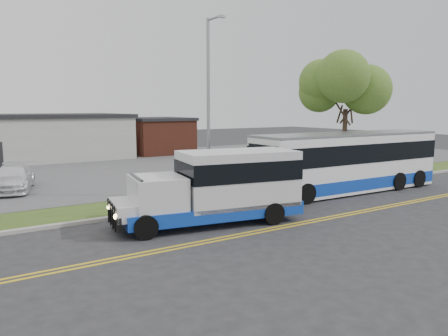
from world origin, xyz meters
TOP-DOWN VIEW (x-y plane):
  - ground at (0.00, 0.00)m, footprint 140.00×140.00m
  - lane_line_north at (0.00, -3.85)m, footprint 70.00×0.12m
  - lane_line_south at (0.00, -4.15)m, footprint 70.00×0.12m
  - curb at (0.00, 1.10)m, footprint 80.00×0.30m
  - verge at (0.00, 2.90)m, footprint 80.00×3.30m
  - parking_lot at (0.00, 17.00)m, footprint 80.00×25.00m
  - brick_wing at (10.50, 26.00)m, footprint 6.30×7.30m
  - tree_east at (14.00, 3.00)m, footprint 5.20×5.20m
  - streetlight_near at (3.00, 2.73)m, footprint 0.35×1.53m
  - shuttle_bus at (0.76, -1.94)m, footprint 8.36×3.92m
  - transit_bus at (10.86, -0.07)m, footprint 12.63×3.35m
  - parked_car_b at (-5.82, 10.47)m, footprint 3.36×5.48m

SIDE VIEW (x-z plane):
  - ground at x=0.00m, z-range 0.00..0.00m
  - lane_line_north at x=0.00m, z-range 0.00..0.01m
  - lane_line_south at x=0.00m, z-range 0.00..0.01m
  - verge at x=0.00m, z-range 0.00..0.10m
  - parking_lot at x=0.00m, z-range 0.00..0.10m
  - curb at x=0.00m, z-range 0.00..0.15m
  - parked_car_b at x=-5.82m, z-range 0.10..1.58m
  - shuttle_bus at x=0.76m, z-range 0.11..3.20m
  - transit_bus at x=10.86m, z-range 0.02..3.50m
  - brick_wing at x=10.50m, z-range 0.01..3.91m
  - streetlight_near at x=3.00m, z-range 0.48..9.98m
  - tree_east at x=14.00m, z-range 2.04..10.37m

